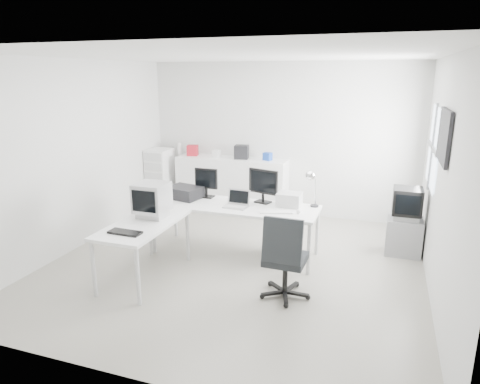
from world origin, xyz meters
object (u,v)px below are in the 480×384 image
(main_desk, at_px, (235,229))
(laser_printer, at_px, (289,199))
(crt_monitor, at_px, (152,200))
(crt_tv, at_px, (407,204))
(lcd_monitor_small, at_px, (206,183))
(tv_cabinet, at_px, (404,236))
(drawer_pedestal, at_px, (282,239))
(lcd_monitor_large, at_px, (263,186))
(office_chair, at_px, (286,255))
(side_desk, at_px, (145,250))
(inkjet_printer, at_px, (184,192))
(filing_cabinet, at_px, (160,179))
(sideboard, at_px, (232,185))
(laptop, at_px, (236,200))

(main_desk, relative_size, laser_printer, 7.15)
(crt_monitor, bearing_deg, crt_tv, 26.79)
(lcd_monitor_small, distance_m, tv_cabinet, 3.04)
(lcd_monitor_small, bearing_deg, drawer_pedestal, -8.13)
(drawer_pedestal, bearing_deg, tv_cabinet, 24.01)
(main_desk, xyz_separation_m, lcd_monitor_large, (0.35, 0.25, 0.62))
(drawer_pedestal, distance_m, office_chair, 1.11)
(tv_cabinet, bearing_deg, drawer_pedestal, -155.99)
(side_desk, bearing_deg, main_desk, 52.31)
(office_chair, bearing_deg, drawer_pedestal, 106.87)
(inkjet_printer, xyz_separation_m, laser_printer, (1.60, 0.12, 0.01))
(main_desk, relative_size, lcd_monitor_large, 4.88)
(lcd_monitor_small, relative_size, lcd_monitor_large, 0.92)
(lcd_monitor_large, bearing_deg, filing_cabinet, 166.63)
(lcd_monitor_large, xyz_separation_m, laser_printer, (0.40, -0.03, -0.15))
(drawer_pedestal, relative_size, sideboard, 0.28)
(side_desk, height_order, inkjet_printer, inkjet_printer)
(crt_tv, bearing_deg, lcd_monitor_large, -165.00)
(main_desk, relative_size, office_chair, 2.27)
(lcd_monitor_small, relative_size, office_chair, 0.43)
(laptop, distance_m, office_chair, 1.34)
(office_chair, xyz_separation_m, filing_cabinet, (-3.13, 2.67, 0.06))
(drawer_pedestal, relative_size, laptop, 1.74)
(drawer_pedestal, relative_size, inkjet_printer, 1.21)
(sideboard, bearing_deg, side_desk, -92.30)
(inkjet_printer, relative_size, crt_monitor, 1.07)
(lcd_monitor_small, height_order, filing_cabinet, lcd_monitor_small)
(office_chair, bearing_deg, laptop, 137.67)
(laser_printer, bearing_deg, main_desk, -163.21)
(lcd_monitor_small, bearing_deg, lcd_monitor_large, 0.96)
(drawer_pedestal, xyz_separation_m, crt_monitor, (-1.55, -0.90, 0.68))
(side_desk, relative_size, tv_cabinet, 2.57)
(inkjet_printer, relative_size, filing_cabinet, 0.42)
(inkjet_printer, xyz_separation_m, lcd_monitor_small, (0.30, 0.15, 0.14))
(main_desk, bearing_deg, laptop, -63.43)
(laptop, height_order, sideboard, sideboard)
(main_desk, xyz_separation_m, inkjet_printer, (-0.85, 0.10, 0.46))
(sideboard, bearing_deg, lcd_monitor_large, -56.41)
(lcd_monitor_large, height_order, crt_tv, lcd_monitor_large)
(side_desk, distance_m, lcd_monitor_small, 1.51)
(inkjet_printer, bearing_deg, drawer_pedestal, 10.74)
(main_desk, height_order, crt_tv, crt_tv)
(laser_printer, bearing_deg, crt_tv, 19.91)
(side_desk, height_order, lcd_monitor_large, lcd_monitor_large)
(side_desk, relative_size, laptop, 4.06)
(lcd_monitor_small, xyz_separation_m, filing_cabinet, (-1.60, 1.41, -0.39))
(drawer_pedestal, bearing_deg, lcd_monitor_large, 150.26)
(tv_cabinet, height_order, filing_cabinet, filing_cabinet)
(filing_cabinet, bearing_deg, drawer_pedestal, -29.57)
(filing_cabinet, bearing_deg, laptop, -38.79)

